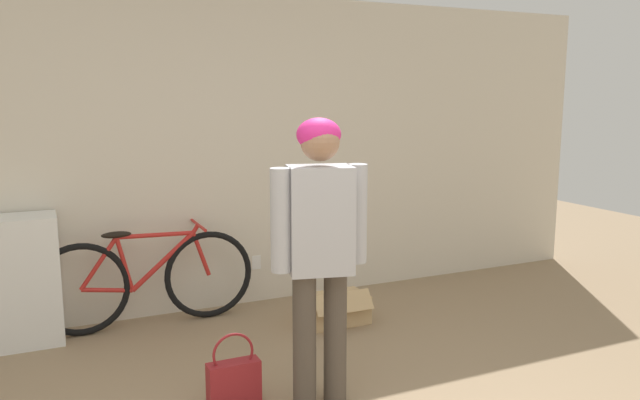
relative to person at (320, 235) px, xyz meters
name	(u,v)px	position (x,y,z in m)	size (l,w,h in m)	color
wall_back	(189,156)	(-0.29, 1.94, 0.29)	(8.00, 0.07, 2.60)	beige
person	(320,235)	(0.00, 0.00, 0.00)	(0.58, 0.33, 1.67)	#4C4238
bicycle	(147,279)	(-0.70, 1.69, -0.63)	(1.68, 0.46, 0.78)	black
handbag	(234,381)	(-0.46, 0.20, -0.86)	(0.31, 0.11, 0.44)	maroon
cardboard_box	(335,309)	(0.66, 1.15, -0.90)	(0.50, 0.37, 0.28)	tan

